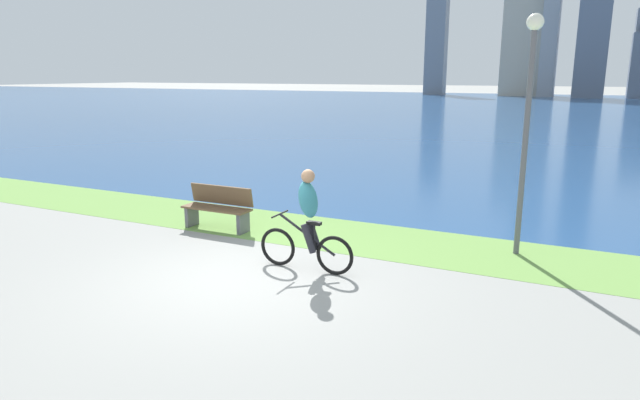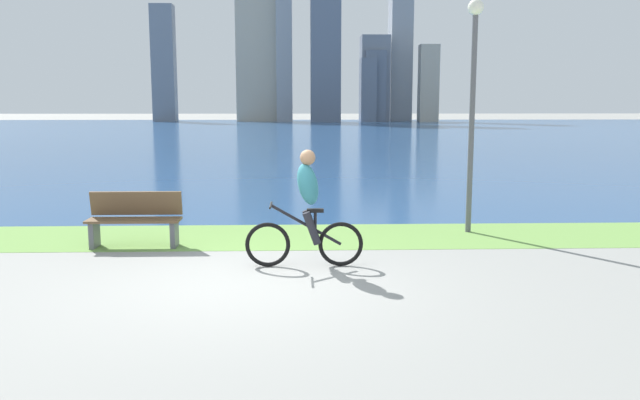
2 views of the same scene
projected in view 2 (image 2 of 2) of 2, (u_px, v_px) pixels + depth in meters
name	position (u px, v px, depth m)	size (l,w,h in m)	color
ground_plane	(247.00, 284.00, 8.31)	(300.00, 300.00, 0.00)	gray
grass_strip_bayside	(260.00, 237.00, 11.25)	(120.00, 2.20, 0.01)	#6B9947
bay_water_surface	(290.00, 132.00, 53.82)	(300.00, 83.97, 0.00)	navy
cyclist_lead	(307.00, 209.00, 9.08)	(1.70, 0.52, 1.69)	black
bench_near_path	(135.00, 219.00, 10.43)	(1.50, 0.47, 0.90)	brown
lamppost_tall	(473.00, 84.00, 11.28)	(0.28, 0.28, 4.13)	#595960
city_skyline_far_shore	(310.00, 45.00, 84.97)	(37.93, 9.22, 27.23)	slate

